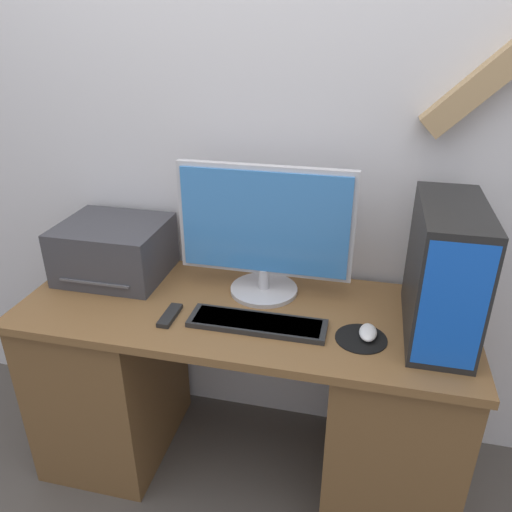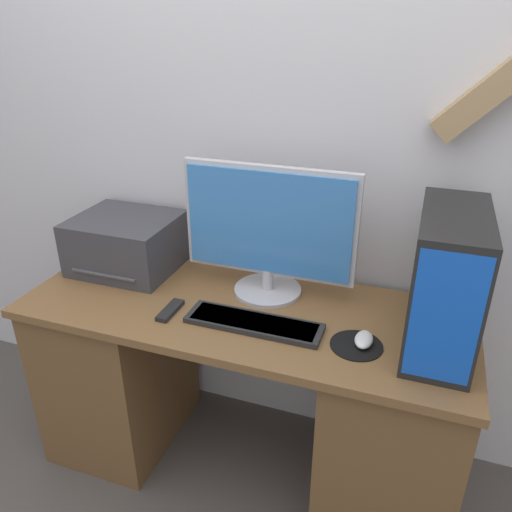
{
  "view_description": "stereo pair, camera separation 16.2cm",
  "coord_description": "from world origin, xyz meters",
  "px_view_note": "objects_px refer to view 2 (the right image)",
  "views": [
    {
      "loc": [
        0.38,
        -1.13,
        1.65
      ],
      "look_at": [
        0.05,
        0.3,
        0.94
      ],
      "focal_mm": 35.0,
      "sensor_mm": 36.0,
      "label": 1
    },
    {
      "loc": [
        0.54,
        -1.08,
        1.65
      ],
      "look_at": [
        0.05,
        0.3,
        0.94
      ],
      "focal_mm": 35.0,
      "sensor_mm": 36.0,
      "label": 2
    }
  ],
  "objects_px": {
    "keyboard": "(254,323)",
    "remote_control": "(170,310)",
    "mouse": "(364,339)",
    "printer": "(127,243)",
    "monitor": "(269,229)",
    "computer_tower": "(446,282)"
  },
  "relations": [
    {
      "from": "computer_tower",
      "to": "printer",
      "type": "height_order",
      "value": "computer_tower"
    },
    {
      "from": "keyboard",
      "to": "remote_control",
      "type": "height_order",
      "value": "keyboard"
    },
    {
      "from": "mouse",
      "to": "remote_control",
      "type": "distance_m",
      "value": 0.65
    },
    {
      "from": "keyboard",
      "to": "remote_control",
      "type": "distance_m",
      "value": 0.3
    },
    {
      "from": "monitor",
      "to": "remote_control",
      "type": "distance_m",
      "value": 0.44
    },
    {
      "from": "keyboard",
      "to": "remote_control",
      "type": "bearing_deg",
      "value": -176.35
    },
    {
      "from": "printer",
      "to": "remote_control",
      "type": "relative_size",
      "value": 2.87
    },
    {
      "from": "monitor",
      "to": "printer",
      "type": "height_order",
      "value": "monitor"
    },
    {
      "from": "remote_control",
      "to": "printer",
      "type": "bearing_deg",
      "value": 141.98
    },
    {
      "from": "keyboard",
      "to": "mouse",
      "type": "xyz_separation_m",
      "value": [
        0.35,
        0.01,
        0.01
      ]
    },
    {
      "from": "monitor",
      "to": "computer_tower",
      "type": "relative_size",
      "value": 1.4
    },
    {
      "from": "mouse",
      "to": "printer",
      "type": "xyz_separation_m",
      "value": [
        -0.97,
        0.22,
        0.09
      ]
    },
    {
      "from": "keyboard",
      "to": "computer_tower",
      "type": "relative_size",
      "value": 1.03
    },
    {
      "from": "mouse",
      "to": "keyboard",
      "type": "bearing_deg",
      "value": -177.59
    },
    {
      "from": "mouse",
      "to": "monitor",
      "type": "bearing_deg",
      "value": 150.83
    },
    {
      "from": "monitor",
      "to": "mouse",
      "type": "distance_m",
      "value": 0.49
    },
    {
      "from": "monitor",
      "to": "mouse",
      "type": "relative_size",
      "value": 6.51
    },
    {
      "from": "keyboard",
      "to": "mouse",
      "type": "bearing_deg",
      "value": 2.41
    },
    {
      "from": "monitor",
      "to": "keyboard",
      "type": "distance_m",
      "value": 0.33
    },
    {
      "from": "keyboard",
      "to": "remote_control",
      "type": "xyz_separation_m",
      "value": [
        -0.3,
        -0.02,
        -0.0
      ]
    },
    {
      "from": "keyboard",
      "to": "mouse",
      "type": "height_order",
      "value": "mouse"
    },
    {
      "from": "monitor",
      "to": "computer_tower",
      "type": "xyz_separation_m",
      "value": [
        0.59,
        -0.12,
        -0.04
      ]
    }
  ]
}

